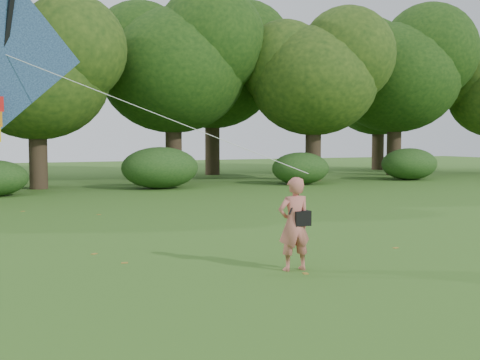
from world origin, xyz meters
name	(u,v)px	position (x,y,z in m)	size (l,w,h in m)	color
ground	(309,281)	(0.00, 0.00, 0.00)	(100.00, 100.00, 0.00)	#265114
man_kite_flyer	(294,224)	(0.16, 0.77, 0.81)	(0.59, 0.39, 1.62)	#C3685B
crossbody_bag	(301,218)	(0.28, 0.74, 0.91)	(0.43, 0.20, 0.68)	black
flying_kite	(5,57)	(-4.28, 2.93, 3.67)	(6.01, 2.65, 3.34)	#2844AE
tree_line	(105,73)	(1.67, 22.88, 5.60)	(54.70, 15.30, 9.48)	#3A2D1E
shrub_band	(77,172)	(-0.72, 17.60, 0.86)	(39.15, 3.22, 1.88)	#264919
fallen_leaves	(189,249)	(-0.81, 3.43, 0.01)	(10.85, 14.86, 0.01)	olive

